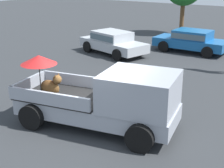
# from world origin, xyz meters

# --- Properties ---
(ground_plane) EXTENTS (80.00, 80.00, 0.00)m
(ground_plane) POSITION_xyz_m (0.00, 0.00, 0.00)
(ground_plane) COLOR #2D3033
(pickup_truck_main) EXTENTS (5.31, 3.00, 2.22)m
(pickup_truck_main) POSITION_xyz_m (0.42, 0.06, 0.96)
(pickup_truck_main) COLOR black
(pickup_truck_main) RESTS_ON ground
(parked_sedan_near) EXTENTS (4.32, 2.02, 1.33)m
(parked_sedan_near) POSITION_xyz_m (-1.11, 11.24, 0.74)
(parked_sedan_near) COLOR black
(parked_sedan_near) RESTS_ON ground
(parked_sedan_far) EXTENTS (4.61, 2.85, 1.33)m
(parked_sedan_far) POSITION_xyz_m (-4.81, 8.24, 0.74)
(parked_sedan_far) COLOR black
(parked_sedan_far) RESTS_ON ground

